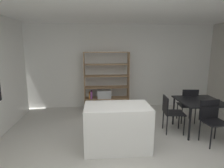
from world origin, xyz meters
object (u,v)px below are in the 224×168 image
(dining_chair_far, at_px, (188,103))
(dining_chair_island_side, at_px, (170,110))
(kitchen_island, at_px, (117,127))
(dining_table, at_px, (199,104))
(open_bookshelf, at_px, (104,87))
(dining_chair_near, at_px, (212,117))

(dining_chair_far, distance_m, dining_chair_island_side, 0.85)
(kitchen_island, relative_size, dining_table, 1.30)
(open_bookshelf, height_order, dining_chair_far, open_bookshelf)
(kitchen_island, xyz_separation_m, dining_chair_near, (2.01, 0.08, 0.11))
(kitchen_island, distance_m, open_bookshelf, 2.39)
(dining_chair_near, bearing_deg, kitchen_island, 176.39)
(open_bookshelf, bearing_deg, dining_chair_island_side, -49.96)
(open_bookshelf, bearing_deg, dining_chair_near, -46.49)
(dining_chair_far, relative_size, dining_chair_near, 1.03)
(open_bookshelf, relative_size, dining_chair_far, 1.99)
(dining_table, height_order, dining_chair_near, dining_chair_near)
(open_bookshelf, distance_m, dining_chair_island_side, 2.30)
(dining_chair_far, bearing_deg, dining_table, 97.08)
(open_bookshelf, relative_size, dining_chair_island_side, 2.12)
(dining_table, distance_m, dining_chair_island_side, 0.72)
(dining_chair_near, distance_m, dining_chair_island_side, 0.87)
(open_bookshelf, xyz_separation_m, dining_chair_near, (2.17, -2.28, -0.20))
(dining_table, height_order, dining_chair_far, dining_chair_far)
(kitchen_island, bearing_deg, dining_chair_far, 28.81)
(dining_chair_near, height_order, dining_chair_island_side, dining_chair_near)
(dining_table, relative_size, dining_chair_far, 1.05)
(kitchen_island, relative_size, open_bookshelf, 0.69)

